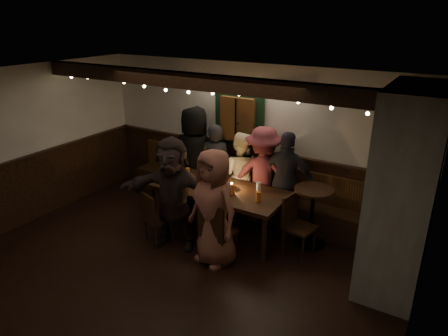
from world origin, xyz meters
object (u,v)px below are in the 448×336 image
Objects in this scene: chair_near_left at (154,216)px; chair_near_right at (215,229)px; person_d at (263,176)px; person_e at (286,181)px; person_f at (173,193)px; dining_table at (217,191)px; person_a at (195,157)px; high_top at (312,209)px; person_c at (240,174)px; chair_end at (295,220)px; person_b at (215,167)px; person_g at (214,208)px.

chair_near_left is 1.08m from chair_near_right.
person_d is 1.02× the size of person_e.
person_f is at bearing 174.57° from chair_near_right.
dining_table is 1.13m from person_a.
person_e is (-0.55, 0.29, 0.24)m from high_top.
high_top is at bearing 162.21° from person_a.
person_c is 0.92× the size of person_e.
person_d reaches higher than high_top.
chair_end is 0.57× the size of person_b.
high_top is 1.04m from person_d.
person_b is 1.36m from person_e.
dining_table is 2.36× the size of high_top.
person_e is 0.95× the size of person_f.
person_e reaches higher than person_b.
high_top is 0.62× the size of person_c.
chair_end is (1.92, 0.92, 0.02)m from chair_near_left.
person_g reaches higher than person_c.
person_b is (-1.91, 0.29, 0.21)m from high_top.
person_a is 0.91m from person_c.
person_a reaches higher than person_g.
person_g is at bearing 72.63° from person_d.
person_f reaches higher than dining_table.
person_e reaches higher than person_c.
chair_end is (1.28, 0.11, -0.21)m from dining_table.
person_e is at bearing 45.37° from chair_near_left.
person_b is at bearing -7.47° from person_c.
person_b is 1.05× the size of person_c.
chair_near_left is 0.54× the size of person_b.
person_b is 1.71m from person_g.
person_c is 0.87× the size of person_f.
person_g is (-0.03, 0.02, 0.32)m from chair_near_right.
person_d is (0.45, 0.71, 0.12)m from dining_table.
person_b is (-0.93, 1.47, 0.26)m from chair_near_right.
person_f is (0.14, -1.39, 0.07)m from person_b.
person_g is (-0.04, -1.45, 0.01)m from person_d.
chair_near_right is 0.86m from person_f.
high_top is 2.11m from person_f.
person_d is 1.61m from person_f.
person_e is 0.97× the size of person_g.
person_d reaches higher than dining_table.
chair_end is 2.27m from person_a.
high_top is 1.46m from person_c.
person_c is at bearing 167.46° from high_top.
chair_near_left is at bearing -161.60° from person_g.
person_e is at bearing 169.84° from person_a.
chair_near_right is 0.59× the size of person_b.
person_g is (0.76, -0.06, -0.02)m from person_f.
person_a reaches higher than chair_end.
person_a reaches higher than person_c.
person_c is (-1.28, 0.63, 0.25)m from chair_end.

